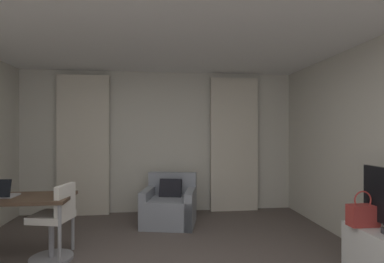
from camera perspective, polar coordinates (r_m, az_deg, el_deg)
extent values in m
cube|color=beige|center=(5.62, -5.99, -1.95)|extent=(5.12, 0.06, 2.60)
cube|color=white|center=(2.82, -5.52, 23.75)|extent=(5.12, 6.12, 0.06)
cube|color=beige|center=(5.65, -20.08, -2.45)|extent=(0.90, 0.06, 2.50)
cube|color=beige|center=(5.67, 8.07, -2.44)|extent=(0.90, 0.06, 2.50)
cube|color=gray|center=(4.95, -4.37, -14.95)|extent=(0.95, 0.92, 0.43)
cube|color=gray|center=(5.17, -3.76, -9.81)|extent=(0.82, 0.31, 0.37)
cube|color=gray|center=(4.89, -0.25, -14.31)|extent=(0.28, 0.77, 0.57)
cube|color=gray|center=(5.01, -8.39, -13.96)|extent=(0.28, 0.77, 0.57)
cube|color=black|center=(4.99, -4.14, -11.13)|extent=(0.39, 0.27, 0.37)
cube|color=#4C3828|center=(4.10, -31.37, -10.92)|extent=(1.34, 0.61, 0.04)
cylinder|color=#99999E|center=(4.21, -21.85, -15.77)|extent=(0.04, 0.04, 0.70)
cylinder|color=#99999E|center=(3.75, -24.02, -17.81)|extent=(0.04, 0.04, 0.70)
cylinder|color=gray|center=(4.03, -25.31, -18.29)|extent=(0.06, 0.06, 0.46)
cylinder|color=gray|center=(4.10, -25.31, -21.08)|extent=(0.48, 0.48, 0.04)
cube|color=silver|center=(3.95, -25.32, -14.57)|extent=(0.48, 0.48, 0.08)
cube|color=silver|center=(3.82, -23.11, -11.85)|extent=(0.14, 0.36, 0.34)
cube|color=#ADADB2|center=(4.17, -32.61, -10.34)|extent=(0.33, 0.24, 0.02)
cube|color=#B73833|center=(3.68, 29.89, -13.76)|extent=(0.30, 0.14, 0.22)
torus|color=#B73833|center=(3.64, 29.89, -11.32)|extent=(0.20, 0.02, 0.20)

